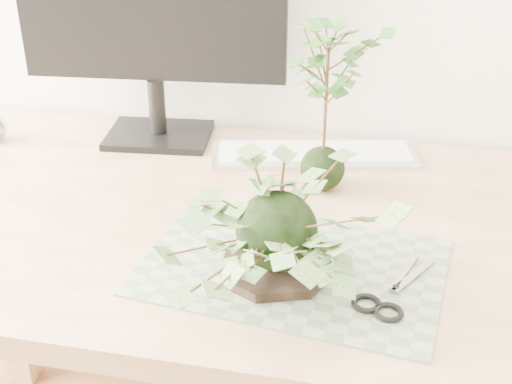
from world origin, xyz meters
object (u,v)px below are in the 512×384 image
(monitor, at_px, (152,10))
(keyboard, at_px, (314,154))
(desk, at_px, (290,268))
(maple_kokedama, at_px, (328,64))
(ivy_kokedama, at_px, (277,197))

(monitor, bearing_deg, keyboard, -11.30)
(desk, height_order, maple_kokedama, maple_kokedama)
(monitor, bearing_deg, ivy_kokedama, -59.16)
(keyboard, bearing_deg, monitor, 162.09)
(keyboard, height_order, monitor, monitor)
(ivy_kokedama, bearing_deg, maple_kokedama, 83.94)
(ivy_kokedama, bearing_deg, monitor, 126.74)
(ivy_kokedama, height_order, keyboard, ivy_kokedama)
(desk, bearing_deg, monitor, 138.95)
(desk, xyz_separation_m, ivy_kokedama, (0.00, -0.15, 0.22))
(desk, height_order, ivy_kokedama, ivy_kokedama)
(maple_kokedama, distance_m, keyboard, 0.25)
(maple_kokedama, height_order, keyboard, maple_kokedama)
(ivy_kokedama, bearing_deg, desk, 90.90)
(desk, distance_m, maple_kokedama, 0.34)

